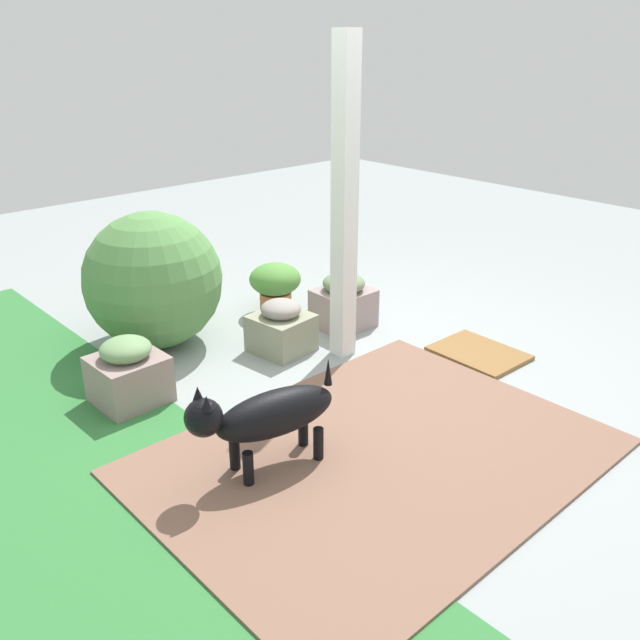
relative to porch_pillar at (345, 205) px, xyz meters
name	(u,v)px	position (x,y,z in m)	size (l,w,h in m)	color
ground_plane	(344,378)	(-0.28, 0.26, -1.07)	(12.00, 12.00, 0.00)	#959D9C
brick_path	(377,456)	(-1.05, 0.76, -1.06)	(1.80, 2.40, 0.02)	#835D4B
porch_pillar	(345,205)	(0.00, 0.00, 0.00)	(0.13, 0.13, 2.13)	white
stone_planter_nearest	(343,302)	(0.34, -0.34, -0.86)	(0.37, 0.42, 0.43)	gray
stone_planter_near	(281,328)	(0.33, 0.29, -0.89)	(0.42, 0.42, 0.38)	gray
stone_planter_far	(128,373)	(0.40, 1.44, -0.87)	(0.40, 0.42, 0.42)	gray
round_shrub	(153,280)	(1.03, 0.88, -0.58)	(0.97, 0.97, 0.97)	#538947
terracotta_pot_broad	(275,284)	(0.91, -0.13, -0.82)	(0.41, 0.41, 0.41)	#C06B45
dog	(266,415)	(-0.74, 1.26, -0.74)	(0.34, 0.82, 0.56)	black
doormat	(479,353)	(-0.68, -0.68, -1.05)	(0.61, 0.47, 0.03)	olive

